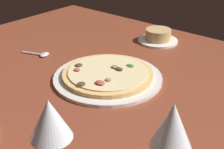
# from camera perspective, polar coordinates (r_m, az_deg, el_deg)

# --- Properties ---
(dining_table) EXTENTS (1.50, 1.10, 0.04)m
(dining_table) POSITION_cam_1_polar(r_m,az_deg,el_deg) (0.88, 0.82, -3.78)
(dining_table) COLOR brown
(dining_table) RESTS_ON ground
(pizza_main) EXTENTS (0.32, 0.32, 0.03)m
(pizza_main) POSITION_cam_1_polar(r_m,az_deg,el_deg) (0.92, -0.80, -0.17)
(pizza_main) COLOR silver
(pizza_main) RESTS_ON dining_table
(ramekin_on_saucer) EXTENTS (0.15, 0.15, 0.05)m
(ramekin_on_saucer) POSITION_cam_1_polar(r_m,az_deg,el_deg) (1.20, 8.43, 6.88)
(ramekin_on_saucer) COLOR silver
(ramekin_on_saucer) RESTS_ON dining_table
(wine_glass_far) EXTENTS (0.07, 0.07, 0.16)m
(wine_glass_far) POSITION_cam_1_polar(r_m,az_deg,el_deg) (0.54, 10.92, -9.58)
(wine_glass_far) COLOR silver
(wine_glass_far) RESTS_ON dining_table
(wine_glass_near) EXTENTS (0.08, 0.08, 0.16)m
(wine_glass_near) POSITION_cam_1_polar(r_m,az_deg,el_deg) (0.55, -11.24, -8.49)
(wine_glass_near) COLOR silver
(wine_glass_near) RESTS_ON dining_table
(spoon) EXTENTS (0.10, 0.06, 0.01)m
(spoon) POSITION_cam_1_polar(r_m,az_deg,el_deg) (1.10, -12.79, 3.65)
(spoon) COLOR silver
(spoon) RESTS_ON dining_table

